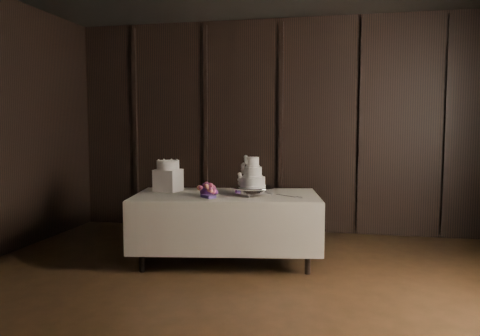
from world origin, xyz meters
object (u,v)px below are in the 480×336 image
(bouquet, at_px, (207,191))
(display_table, at_px, (227,225))
(cake_stand, at_px, (253,191))
(wedding_cake, at_px, (250,175))
(small_cake, at_px, (168,165))
(box_pedestal, at_px, (168,180))

(bouquet, bearing_deg, display_table, 43.26)
(cake_stand, bearing_deg, bouquet, -160.05)
(display_table, xyz_separation_m, wedding_cake, (0.27, -0.01, 0.56))
(display_table, height_order, small_cake, small_cake)
(display_table, xyz_separation_m, small_cake, (-0.71, 0.10, 0.64))
(wedding_cake, relative_size, bouquet, 0.86)
(box_pedestal, height_order, small_cake, small_cake)
(display_table, distance_m, bouquet, 0.47)
(display_table, relative_size, small_cake, 8.38)
(wedding_cake, bearing_deg, display_table, 163.02)
(display_table, distance_m, small_cake, 0.96)
(cake_stand, relative_size, small_cake, 1.90)
(cake_stand, bearing_deg, display_table, -179.34)
(cake_stand, height_order, wedding_cake, wedding_cake)
(display_table, relative_size, cake_stand, 4.41)
(cake_stand, xyz_separation_m, bouquet, (-0.47, -0.17, 0.01))
(box_pedestal, bearing_deg, cake_stand, -5.58)
(cake_stand, distance_m, box_pedestal, 1.01)
(wedding_cake, distance_m, box_pedestal, 0.98)
(display_table, relative_size, wedding_cake, 6.66)
(display_table, relative_size, bouquet, 5.75)
(box_pedestal, bearing_deg, wedding_cake, -6.49)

